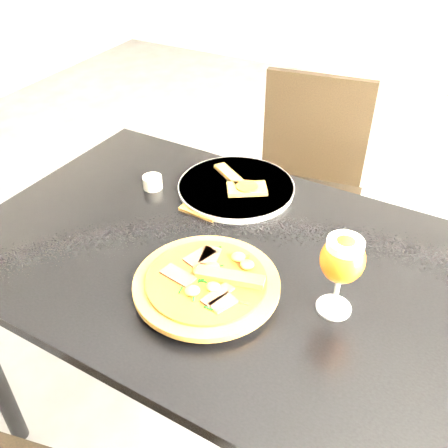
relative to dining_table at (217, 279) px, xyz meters
The scene contains 10 objects.
ground 0.75m from the dining_table, 134.89° to the left, with size 6.00×6.00×0.00m, color #525255.
dining_table is the anchor object (origin of this frame).
chair_far 0.76m from the dining_table, 92.99° to the left, with size 0.46×0.46×0.89m.
plate_main 0.16m from the dining_table, 66.08° to the right, with size 0.28×0.28×0.01m, color silver.
pizza 0.18m from the dining_table, 69.86° to the right, with size 0.31×0.31×0.03m.
plate_second 0.28m from the dining_table, 107.14° to the left, with size 0.32×0.32×0.02m, color silver.
crust_scraps 0.29m from the dining_table, 104.18° to the left, with size 0.20×0.14×0.01m.
loose_crust 0.18m from the dining_table, 137.27° to the left, with size 0.11×0.02×0.01m, color brown.
sauce_cup 0.35m from the dining_table, 151.55° to the left, with size 0.05×0.05×0.04m.
beer_glass 0.38m from the dining_table, ahead, with size 0.09×0.09×0.18m.
Camera 1 is at (0.70, -1.05, 1.51)m, focal length 40.00 mm.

